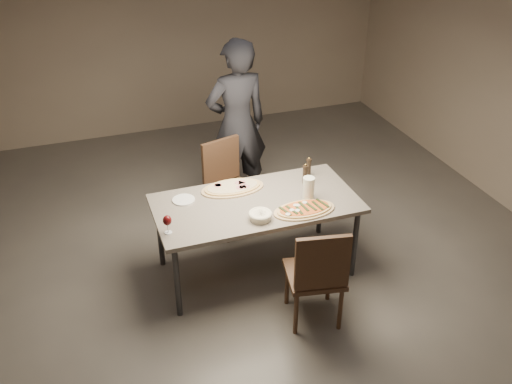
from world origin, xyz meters
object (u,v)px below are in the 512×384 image
object	(u,v)px
chair_far	(227,181)
zucchini_pizza	(304,209)
carafe	(308,189)
pepper_mill_left	(309,167)
dining_table	(256,207)
ham_pizza	(233,188)
chair_near	(318,272)
diner	(237,125)
bread_basket	(260,215)

from	to	relation	value
chair_far	zucchini_pizza	bearing A→B (deg)	92.01
carafe	chair_far	xyz separation A→B (m)	(-0.47, 0.94, -0.33)
pepper_mill_left	carafe	distance (m)	0.44
zucchini_pizza	carafe	xyz separation A→B (m)	(0.11, 0.17, 0.09)
pepper_mill_left	chair_far	size ratio (longest dim) A/B	0.20
carafe	chair_far	distance (m)	1.10
chair_far	pepper_mill_left	bearing A→B (deg)	124.82
dining_table	ham_pizza	world-z (taller)	ham_pizza
zucchini_pizza	ham_pizza	xyz separation A→B (m)	(-0.47, 0.56, -0.00)
dining_table	chair_far	world-z (taller)	chair_far
chair_near	diner	world-z (taller)	diner
chair_near	carafe	bearing A→B (deg)	83.67
dining_table	carafe	world-z (taller)	carafe
ham_pizza	chair_near	distance (m)	1.20
zucchini_pizza	bread_basket	bearing A→B (deg)	-156.11
chair_near	diner	xyz separation A→B (m)	(-0.00, 2.10, 0.40)
dining_table	ham_pizza	size ratio (longest dim) A/B	3.07
dining_table	zucchini_pizza	bearing A→B (deg)	-39.44
pepper_mill_left	diner	distance (m)	1.05
dining_table	diner	distance (m)	1.30
zucchini_pizza	diner	distance (m)	1.55
bread_basket	pepper_mill_left	xyz separation A→B (m)	(0.69, 0.58, 0.05)
chair_near	diner	distance (m)	2.14
bread_basket	chair_far	bearing A→B (deg)	88.03
pepper_mill_left	chair_near	distance (m)	1.25
chair_near	chair_far	xyz separation A→B (m)	(-0.25, 1.67, -0.00)
chair_far	bread_basket	bearing A→B (deg)	71.91
pepper_mill_left	diner	bearing A→B (deg)	113.01
chair_near	pepper_mill_left	bearing A→B (deg)	81.11
ham_pizza	chair_far	world-z (taller)	chair_far
zucchini_pizza	carafe	size ratio (longest dim) A/B	2.55
ham_pizza	carafe	size ratio (longest dim) A/B	2.71
diner	chair_far	bearing A→B (deg)	55.24
ham_pizza	pepper_mill_left	size ratio (longest dim) A/B	3.05
carafe	chair_near	bearing A→B (deg)	-107.24
ham_pizza	chair_far	distance (m)	0.60
diner	carafe	bearing A→B (deg)	94.47
ham_pizza	chair_near	xyz separation A→B (m)	(0.35, -1.12, -0.23)
dining_table	chair_far	xyz separation A→B (m)	(-0.02, 0.83, -0.16)
bread_basket	chair_far	distance (m)	1.14
pepper_mill_left	carafe	size ratio (longest dim) A/B	0.89
ham_pizza	diner	size ratio (longest dim) A/B	0.32
zucchini_pizza	chair_far	xyz separation A→B (m)	(-0.36, 1.11, -0.24)
diner	zucchini_pizza	bearing A→B (deg)	89.33
carafe	dining_table	bearing A→B (deg)	166.31
zucchini_pizza	pepper_mill_left	bearing A→B (deg)	86.46
dining_table	zucchini_pizza	size ratio (longest dim) A/B	3.26
diner	pepper_mill_left	bearing A→B (deg)	108.05
zucchini_pizza	chair_near	bearing A→B (deg)	-78.01
dining_table	zucchini_pizza	distance (m)	0.45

